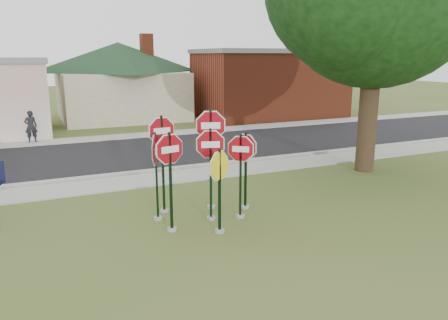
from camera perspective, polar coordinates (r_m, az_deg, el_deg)
name	(u,v)px	position (r m, az deg, el deg)	size (l,w,h in m)	color
ground	(224,236)	(10.83, -0.04, -9.87)	(120.00, 120.00, 0.00)	#3D5620
sidewalk_near	(160,179)	(15.71, -8.34, -2.41)	(60.00, 1.60, 0.06)	gray
road	(132,154)	(19.96, -11.96, 0.81)	(60.00, 7.00, 0.04)	black
sidewalk_far	(114,138)	(24.09, -14.21, 2.86)	(60.00, 1.60, 0.06)	gray
curb	(153,171)	(16.63, -9.31, -1.42)	(60.00, 0.20, 0.14)	gray
stop_sign_center	(211,162)	(11.37, -1.77, -0.24)	(1.00, 0.32, 2.58)	gray
stop_sign_yellow	(220,181)	(10.59, -0.59, -2.80)	(0.89, 0.52, 2.22)	gray
stop_sign_left	(170,168)	(10.68, -7.04, -1.11)	(1.01, 0.25, 2.62)	gray
stop_sign_right	(241,166)	(11.56, 2.18, -0.79)	(0.80, 0.58, 2.39)	gray
stop_sign_back_right	(211,143)	(12.21, -1.74, 2.24)	(1.09, 0.39, 2.98)	gray
stop_sign_back_left	(162,151)	(12.00, -8.06, 1.23)	(1.02, 0.24, 2.84)	gray
stop_sign_far_right	(246,161)	(12.30, 2.85, -0.15)	(0.44, 0.90, 2.32)	gray
stop_sign_far_left	(156,164)	(11.51, -8.86, -0.46)	(0.51, 1.04, 2.50)	gray
building_house	(119,65)	(31.66, -13.55, 11.93)	(11.60, 11.60, 6.20)	beige
building_brick	(270,83)	(31.97, 6.00, 10.00)	(10.20, 6.20, 4.75)	maroon
bg_tree_right	(322,42)	(43.72, 12.72, 14.83)	(5.60, 5.60, 8.40)	black
pedestrian	(31,126)	(23.82, -23.92, 4.03)	(0.58, 0.38, 1.60)	black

